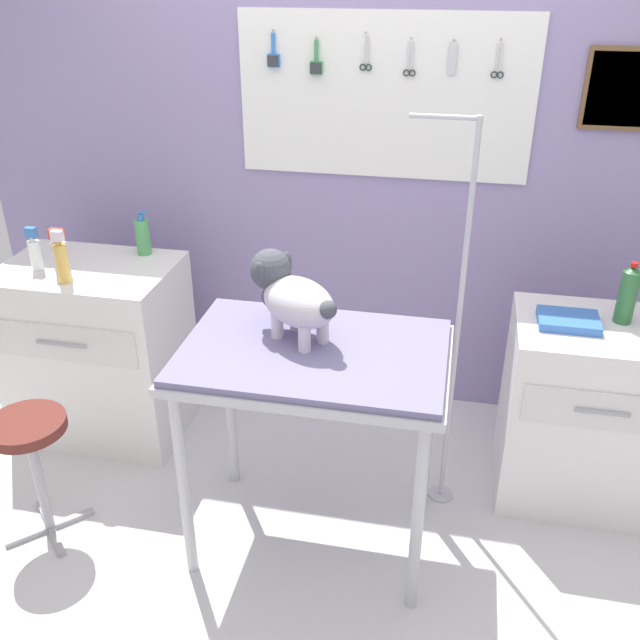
{
  "coord_description": "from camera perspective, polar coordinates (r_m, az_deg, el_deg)",
  "views": [
    {
      "loc": [
        0.46,
        -2.02,
        2.18
      ],
      "look_at": [
        0.03,
        0.08,
        1.05
      ],
      "focal_mm": 39.3,
      "sensor_mm": 36.0,
      "label": 1
    }
  ],
  "objects": [
    {
      "name": "supply_tray",
      "position": [
        3.0,
        19.57,
        -0.05
      ],
      "size": [
        0.24,
        0.18,
        0.04
      ],
      "color": "#376BBF",
      "rests_on": "cabinet_right"
    },
    {
      "name": "grooming_table",
      "position": [
        2.58,
        -0.62,
        -4.15
      ],
      "size": [
        0.98,
        0.66,
        0.91
      ],
      "color": "#B7B7BC",
      "rests_on": "ground"
    },
    {
      "name": "spray_bottle_tall",
      "position": [
        3.32,
        -20.38,
        4.93
      ],
      "size": [
        0.07,
        0.07,
        0.22
      ],
      "color": "#B6A8B7",
      "rests_on": "counter_left"
    },
    {
      "name": "spray_bottle_short",
      "position": [
        3.24,
        -20.3,
        4.58
      ],
      "size": [
        0.05,
        0.05,
        0.24
      ],
      "color": "gold",
      "rests_on": "counter_left"
    },
    {
      "name": "rear_wall_panel",
      "position": [
        3.48,
        3.66,
        10.84
      ],
      "size": [
        4.0,
        0.11,
        2.3
      ],
      "color": "#9081B1",
      "rests_on": "ground"
    },
    {
      "name": "shampoo_bottle",
      "position": [
        3.43,
        -22.19,
        5.16
      ],
      "size": [
        0.05,
        0.05,
        0.2
      ],
      "color": "white",
      "rests_on": "counter_left"
    },
    {
      "name": "detangler_spray",
      "position": [
        3.46,
        -14.23,
        6.62
      ],
      "size": [
        0.07,
        0.07,
        0.22
      ],
      "color": "#4A9E57",
      "rests_on": "counter_left"
    },
    {
      "name": "dog",
      "position": [
        2.54,
        -2.43,
        2.06
      ],
      "size": [
        0.41,
        0.33,
        0.31
      ],
      "color": "silver",
      "rests_on": "grooming_table"
    },
    {
      "name": "stool",
      "position": [
        3.03,
        -22.5,
        -9.33
      ],
      "size": [
        0.31,
        0.31,
        0.57
      ],
      "color": "#9E9EA3",
      "rests_on": "ground"
    },
    {
      "name": "counter_left",
      "position": [
        3.61,
        -17.53,
        -2.33
      ],
      "size": [
        0.8,
        0.58,
        0.89
      ],
      "color": "silver",
      "rests_on": "ground"
    },
    {
      "name": "ground",
      "position": [
        3.02,
        -0.95,
        -18.87
      ],
      "size": [
        4.4,
        4.0,
        0.04
      ],
      "primitive_type": "cube",
      "color": "silver"
    },
    {
      "name": "soda_bottle",
      "position": [
        3.06,
        23.76,
        1.9
      ],
      "size": [
        0.07,
        0.07,
        0.26
      ],
      "color": "#2E6836",
      "rests_on": "cabinet_right"
    },
    {
      "name": "grooming_arm",
      "position": [
        2.85,
        10.85,
        -1.92
      ],
      "size": [
        0.3,
        0.11,
        1.68
      ],
      "color": "#B7B7BC",
      "rests_on": "ground"
    },
    {
      "name": "cabinet_right",
      "position": [
        3.25,
        20.77,
        -6.99
      ],
      "size": [
        0.68,
        0.54,
        0.84
      ],
      "color": "silver",
      "rests_on": "ground"
    }
  ]
}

